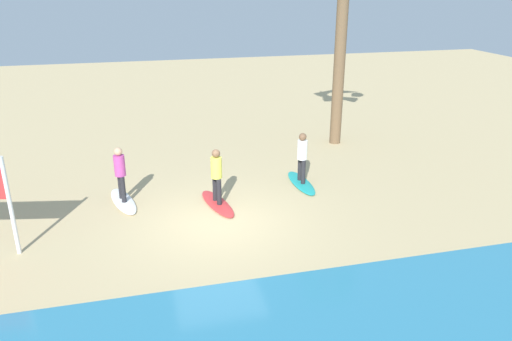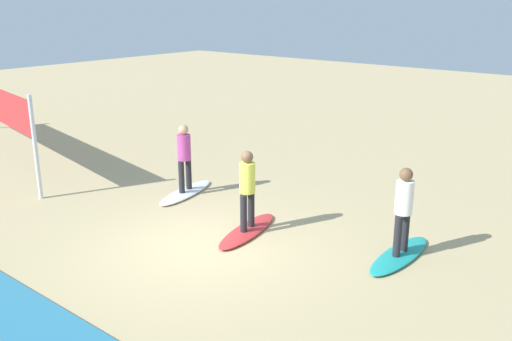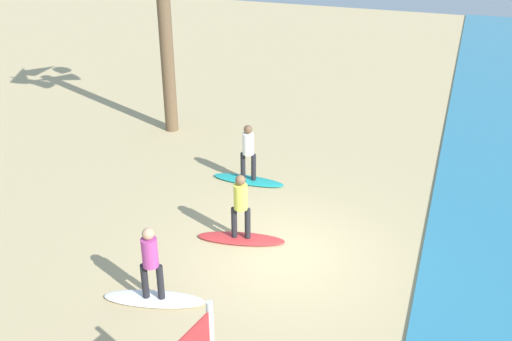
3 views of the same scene
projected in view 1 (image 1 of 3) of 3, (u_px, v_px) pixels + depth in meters
The scene contains 7 objects.
ground_plane at pixel (216, 223), 13.57m from camera, with size 60.00×60.00×0.00m, color tan.
surfboard_teal at pixel (301, 183), 16.11m from camera, with size 2.10×0.56×0.09m, color teal.
surfer_teal at pixel (302, 154), 15.75m from camera, with size 0.32×0.46×1.64m.
surfboard_red at pixel (217, 203), 14.62m from camera, with size 2.10×0.56×0.09m, color red.
surfer_red at pixel (216, 172), 14.27m from camera, with size 0.32×0.45×1.64m.
surfboard_white at pixel (123, 201), 14.78m from camera, with size 2.10×0.56×0.09m, color white.
surfer_white at pixel (120, 170), 14.42m from camera, with size 0.32×0.45×1.64m.
Camera 1 is at (1.88, 12.05, 6.22)m, focal length 34.76 mm.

